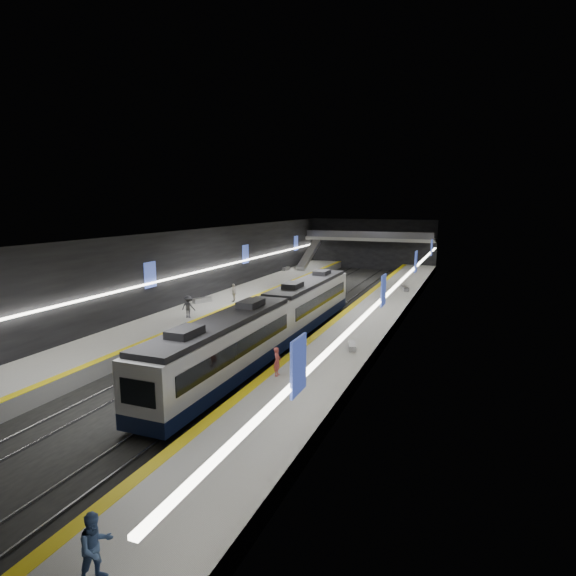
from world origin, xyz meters
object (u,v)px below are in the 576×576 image
at_px(passenger_right_a, 277,362).
at_px(passenger_left_a, 234,293).
at_px(train, 274,320).
at_px(bench_left_far, 286,269).
at_px(bench_right_near, 352,346).
at_px(bench_right_far, 405,288).
at_px(bench_left_near, 202,300).
at_px(escalator, 309,255).
at_px(passenger_right_b, 96,548).
at_px(passenger_left_b, 188,307).

xyz_separation_m(passenger_right_a, passenger_left_a, (-11.89, 17.18, 0.08)).
height_order(train, bench_left_far, train).
relative_size(bench_right_near, bench_right_far, 0.83).
bearing_deg(bench_left_near, escalator, 111.20).
xyz_separation_m(train, passenger_right_b, (4.95, -22.80, -0.25)).
height_order(passenger_right_a, passenger_left_a, passenger_left_a).
xyz_separation_m(escalator, bench_right_near, (16.08, -37.20, -1.70)).
xyz_separation_m(passenger_right_a, passenger_left_b, (-12.30, 9.89, 0.13)).
bearing_deg(bench_right_far, passenger_right_a, -113.60).
bearing_deg(passenger_right_b, bench_left_far, 37.77).
xyz_separation_m(train, bench_left_near, (-11.18, 8.32, -0.96)).
relative_size(bench_left_far, bench_right_far, 0.96).
height_order(bench_left_far, passenger_right_b, passenger_right_b).
bearing_deg(bench_left_far, train, -70.60).
relative_size(passenger_right_a, passenger_right_b, 0.86).
distance_m(train, bench_left_near, 13.96).
relative_size(passenger_right_b, passenger_left_b, 1.01).
xyz_separation_m(bench_left_far, bench_right_near, (18.08, -33.13, -0.03)).
distance_m(bench_left_far, passenger_right_b, 57.49).
bearing_deg(train, bench_left_near, 143.35).
bearing_deg(train, bench_left_far, 110.48).
relative_size(escalator, bench_right_far, 4.13).
bearing_deg(passenger_right_b, bench_left_near, 48.01).
relative_size(passenger_right_a, passenger_left_b, 0.86).
height_order(escalator, bench_left_near, escalator).
relative_size(train, bench_right_near, 18.68).
relative_size(bench_right_far, passenger_left_a, 1.08).
distance_m(train, passenger_right_b, 23.33).
bearing_deg(passenger_right_a, passenger_left_a, 26.87).
bearing_deg(bench_right_far, passenger_left_b, -145.60).
distance_m(bench_right_near, bench_right_far, 23.21).
relative_size(escalator, bench_right_near, 4.97).
height_order(bench_right_near, bench_right_far, bench_right_far).
distance_m(bench_right_near, passenger_left_a, 18.09).
bearing_deg(bench_left_far, passenger_right_a, -69.79).
relative_size(train, bench_left_far, 16.11).
bearing_deg(bench_right_near, escalator, 96.91).
xyz_separation_m(escalator, passenger_left_a, (1.53, -26.46, -1.01)).
xyz_separation_m(bench_right_near, passenger_right_a, (-2.66, -6.44, 0.61)).
bearing_deg(escalator, passenger_left_b, -88.09).
bearing_deg(bench_right_near, passenger_left_b, 150.53).
relative_size(passenger_right_a, passenger_left_a, 0.91).
height_order(passenger_left_a, passenger_left_b, passenger_left_b).
height_order(bench_left_far, bench_right_far, bench_right_far).
xyz_separation_m(escalator, bench_left_far, (-2.00, -4.07, -1.67)).
bearing_deg(bench_left_far, bench_right_far, -29.77).
xyz_separation_m(train, bench_right_far, (6.14, 22.20, -0.96)).
bearing_deg(passenger_left_a, bench_right_near, 42.64).
distance_m(escalator, bench_left_near, 27.96).
distance_m(passenger_right_a, passenger_right_b, 15.44).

